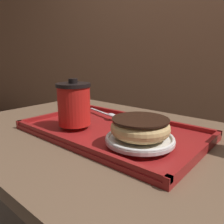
# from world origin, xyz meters

# --- Properties ---
(cafe_table) EXTENTS (0.99, 0.66, 0.71)m
(cafe_table) POSITION_xyz_m (0.00, 0.00, 0.56)
(cafe_table) COLOR brown
(cafe_table) RESTS_ON ground_plane
(serving_tray) EXTENTS (0.51, 0.31, 0.02)m
(serving_tray) POSITION_xyz_m (0.02, 0.00, 0.72)
(serving_tray) COLOR maroon
(serving_tray) RESTS_ON cafe_table
(coffee_cup_front) EXTENTS (0.10, 0.10, 0.13)m
(coffee_cup_front) POSITION_xyz_m (-0.07, -0.06, 0.80)
(coffee_cup_front) COLOR red
(coffee_cup_front) RESTS_ON serving_tray
(plate_with_chocolate_donut) EXTENTS (0.16, 0.16, 0.01)m
(plate_with_chocolate_donut) POSITION_xyz_m (0.15, -0.05, 0.74)
(plate_with_chocolate_donut) COLOR white
(plate_with_chocolate_donut) RESTS_ON serving_tray
(donut_chocolate_glazed) EXTENTS (0.14, 0.14, 0.04)m
(donut_chocolate_glazed) POSITION_xyz_m (0.15, -0.05, 0.77)
(donut_chocolate_glazed) COLOR #DBB270
(donut_chocolate_glazed) RESTS_ON plate_with_chocolate_donut
(spoon) EXTENTS (0.15, 0.05, 0.01)m
(spoon) POSITION_xyz_m (-0.06, 0.08, 0.74)
(spoon) COLOR silver
(spoon) RESTS_ON serving_tray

